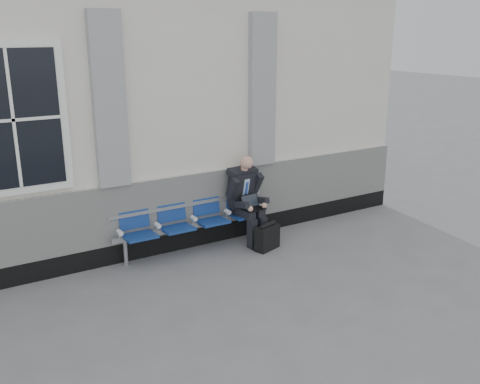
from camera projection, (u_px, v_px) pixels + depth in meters
ground at (26, 339)px, 6.01m from camera, size 70.00×70.00×0.00m
bench at (192, 217)px, 8.29m from camera, size 2.60×0.47×0.91m
businessman at (246, 196)px, 8.57m from camera, size 0.60×0.81×1.44m
briefcase at (267, 237)px, 8.41m from camera, size 0.46×0.31×0.44m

